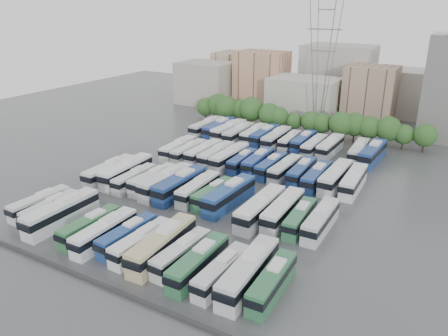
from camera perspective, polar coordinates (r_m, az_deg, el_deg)
The scene contains 57 objects.
ground at distance 82.41m, azimuth -0.54°, elevation -2.91°, with size 220.00×220.00×0.00m, color #424447.
parapet at distance 59.90m, azimuth -17.31°, elevation -13.72°, with size 56.00×0.50×0.50m, color #2D2D30.
tree_line at distance 117.93m, azimuth 9.03°, elevation 6.60°, with size 65.23×8.01×8.67m.
city_buildings at distance 146.39m, azimuth 11.53°, elevation 10.56°, with size 102.00×35.00×20.00m.
electricity_pylon at distance 121.32m, azimuth 12.74°, elevation 13.54°, with size 9.00×6.91×33.83m.
bus_r0_s0 at distance 79.47m, azimuth -22.92°, elevation -4.29°, with size 2.95×11.17×3.47m.
bus_r0_s1 at distance 76.84m, azimuth -21.67°, elevation -4.97°, with size 2.96×11.15×3.47m.
bus_r0_s2 at distance 73.93m, azimuth -20.45°, elevation -5.49°, with size 3.04×13.66×4.28m.
bus_r0_s4 at distance 69.29m, azimuth -17.14°, elevation -7.27°, with size 2.64×11.03×3.45m.
bus_r0_s5 at distance 66.76m, azimuth -15.35°, elevation -8.07°, with size 2.78×11.90×3.72m.
bus_r0_s6 at distance 65.46m, azimuth -12.51°, elevation -8.57°, with size 2.78×10.91×3.40m.
bus_r0_s7 at distance 63.19m, azimuth -10.68°, elevation -9.50°, with size 2.94×11.40×3.55m.
bus_r0_s8 at distance 61.55m, azimuth -8.05°, elevation -9.84°, with size 3.64×13.64×4.24m.
bus_r0_s9 at distance 60.00m, azimuth -5.56°, elevation -11.03°, with size 2.87×11.11×3.46m.
bus_r0_s10 at distance 57.78m, azimuth -3.37°, elevation -12.19°, with size 2.73×11.90×3.72m.
bus_r0_s11 at distance 56.27m, azimuth -0.31°, elevation -13.35°, with size 2.63×10.95×3.42m.
bus_r0_s12 at distance 55.60m, azimuth 3.22°, elevation -13.37°, with size 3.48×13.56×4.22m.
bus_r0_s13 at distance 54.71m, azimuth 6.31°, elevation -14.54°, with size 2.88×11.37×3.54m.
bus_r1_s0 at distance 89.01m, azimuth -14.70°, elevation -0.39°, with size 3.14×12.87×4.02m.
bus_r1_s1 at distance 87.92m, azimuth -12.65°, elevation -0.38°, with size 3.61×13.78×4.28m.
bus_r1_s2 at distance 85.09m, azimuth -11.62°, elevation -1.34°, with size 2.50×10.95×3.43m.
bus_r1_s3 at distance 83.69m, azimuth -9.22°, elevation -1.45°, with size 3.19×11.94×3.71m.
bus_r1_s4 at distance 81.64m, azimuth -7.56°, elevation -1.78°, with size 3.41×13.40×4.17m.
bus_r1_s5 at distance 79.97m, azimuth -5.74°, elevation -2.18°, with size 3.14×13.49×4.22m.
bus_r1_s6 at distance 78.62m, azimuth -3.40°, elevation -2.72°, with size 2.95×11.93×3.72m.
bus_r1_s7 at distance 77.04m, azimuth -1.43°, elevation -3.33°, with size 2.92×10.93×3.40m.
bus_r1_s8 at distance 75.44m, azimuth 0.69°, elevation -3.55°, with size 3.58×13.52×4.20m.
bus_r1_s10 at distance 71.05m, azimuth 4.78°, elevation -5.23°, with size 3.11×13.65×4.27m.
bus_r1_s11 at distance 71.07m, azimuth 7.71°, elevation -5.46°, with size 3.04×12.84×4.01m.
bus_r1_s12 at distance 69.72m, azimuth 9.89°, elevation -6.42°, with size 2.92×11.00×3.42m.
bus_r1_s13 at distance 69.20m, azimuth 12.53°, elevation -6.68°, with size 2.81×12.08×3.78m.
bus_r2_s1 at distance 100.38m, azimuth -6.02°, elevation 2.57°, with size 3.23×12.16×3.78m.
bus_r2_s2 at distance 98.48m, azimuth -4.61°, elevation 2.20°, with size 2.68×11.51×3.60m.
bus_r2_s3 at distance 97.32m, azimuth -2.65°, elevation 2.08°, with size 2.83×12.15×3.80m.
bus_r2_s4 at distance 95.59m, azimuth -0.99°, elevation 1.75°, with size 2.73×12.24×3.83m.
bus_r2_s5 at distance 93.85m, azimuth 0.71°, elevation 1.44°, with size 3.13×12.89×4.02m.
bus_r2_s6 at distance 92.52m, azimuth 2.40°, elevation 0.93°, with size 2.78×10.96×3.41m.
bus_r2_s7 at distance 91.93m, azimuth 4.47°, elevation 0.88°, with size 3.26×12.22×3.80m.
bus_r2_s8 at distance 90.03m, azimuth 6.14°, elevation 0.29°, with size 2.60×11.33×3.55m.
bus_r2_s9 at distance 88.56m, azimuth 7.98°, elevation -0.12°, with size 3.04×11.78×3.67m.
bus_r2_s10 at distance 87.68m, azimuth 10.12°, elevation -0.45°, with size 2.96×11.88×3.70m.
bus_r2_s11 at distance 85.57m, azimuth 11.99°, elevation -1.11°, with size 2.78×12.09×3.78m.
bus_r2_s12 at distance 85.75m, azimuth 14.37°, elevation -1.13°, with size 3.14×13.39×4.18m.
bus_r2_s13 at distance 85.02m, azimuth 16.55°, elevation -1.63°, with size 3.22×12.72×3.96m.
bus_r3_s0 at distance 116.58m, azimuth -2.23°, elevation 5.38°, with size 3.36×13.23×4.12m.
bus_r3_s1 at distance 115.04m, azimuth -0.62°, elevation 5.21°, with size 3.24×13.52×4.22m.
bus_r3_s2 at distance 112.95m, azimuth 0.64°, elevation 4.91°, with size 3.61×13.62×4.23m.
bus_r3_s3 at distance 110.74m, azimuth 1.90°, elevation 4.52°, with size 2.97×12.94×4.05m.
bus_r3_s4 at distance 110.87m, azimuth 3.95°, elevation 4.44°, with size 2.96×12.22×3.81m.
bus_r3_s5 at distance 109.53m, azimuth 5.34°, elevation 4.24°, with size 2.86×12.72×3.98m.
bus_r3_s6 at distance 107.43m, azimuth 6.84°, elevation 3.87°, with size 3.01×13.07×4.09m.
bus_r3_s7 at distance 107.08m, azimuth 8.59°, elevation 3.55°, with size 2.81×11.11×3.46m.
bus_r3_s8 at distance 106.54m, azimuth 10.32°, elevation 3.43°, with size 2.61×11.90×3.73m.
bus_r3_s9 at distance 103.67m, azimuth 11.70°, elevation 2.84°, with size 2.81×11.97×3.74m.
bus_r3_s10 at distance 103.74m, azimuth 13.70°, elevation 2.75°, with size 3.02×12.70×3.97m.
bus_r3_s12 at distance 102.35m, azimuth 17.19°, elevation 2.12°, with size 3.31×12.51×3.89m.
bus_r3_s13 at distance 101.29m, azimuth 18.84°, elevation 1.84°, with size 3.61×13.64×4.24m.
Camera 1 is at (38.40, -64.78, 33.46)m, focal length 35.00 mm.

